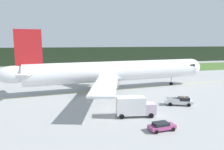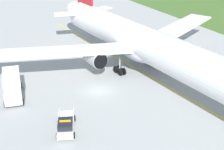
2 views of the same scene
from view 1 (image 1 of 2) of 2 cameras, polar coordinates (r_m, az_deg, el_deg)
name	(u,v)px [view 1 (image 1 of 2)]	position (r m, az deg, el deg)	size (l,w,h in m)	color
ground	(132,98)	(51.29, 5.34, -6.23)	(320.00, 320.00, 0.00)	#9FA2A1
grass_verge	(93,70)	(102.41, -5.25, 1.35)	(320.00, 31.76, 0.04)	#43662A
distant_tree_line	(84,56)	(131.50, -7.58, 5.21)	(288.00, 4.49, 10.30)	#202E1D
taxiway_centerline_main	(116,90)	(59.92, 1.10, -3.98)	(78.12, 0.30, 0.01)	yellow
airliner	(114,72)	(58.80, 0.64, 0.95)	(59.32, 48.60, 16.40)	silver
ops_pickup_truck	(180,101)	(47.49, 17.89, -6.73)	(5.90, 3.90, 1.94)	silver
catering_truck	(134,106)	(38.54, 6.07, -8.41)	(7.31, 3.74, 3.79)	silver
staff_car	(162,126)	(33.79, 13.29, -13.30)	(4.23, 2.18, 1.30)	#A04076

